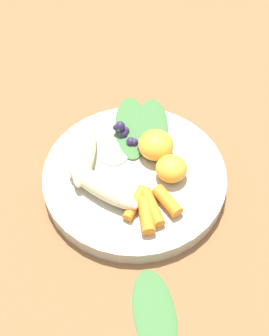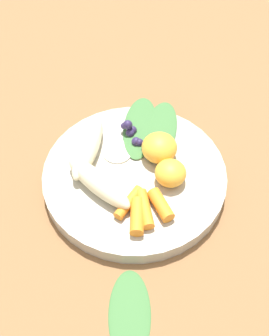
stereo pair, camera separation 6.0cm
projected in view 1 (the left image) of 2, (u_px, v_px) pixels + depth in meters
name	position (u px, v px, depth m)	size (l,w,h in m)	color
ground_plane	(135.00, 182.00, 0.67)	(2.40, 2.40, 0.00)	brown
bowl	(135.00, 177.00, 0.66)	(0.27, 0.27, 0.02)	#B2AD9E
banana_peeled_left	(102.00, 187.00, 0.62)	(0.12, 0.03, 0.03)	beige
banana_peeled_right	(85.00, 154.00, 0.66)	(0.12, 0.03, 0.03)	beige
orange_segment_near	(156.00, 145.00, 0.66)	(0.05, 0.05, 0.04)	#F4A833
orange_segment_far	(171.00, 169.00, 0.64)	(0.05, 0.05, 0.03)	#F4A833
carrot_front	(135.00, 203.00, 0.61)	(0.01, 0.01, 0.05)	orange
carrot_mid_left	(146.00, 215.00, 0.60)	(0.02, 0.02, 0.05)	orange
carrot_mid_right	(152.00, 207.00, 0.61)	(0.02, 0.02, 0.06)	orange
carrot_rear	(167.00, 201.00, 0.61)	(0.02, 0.02, 0.05)	orange
blueberry_pile	(126.00, 135.00, 0.69)	(0.06, 0.03, 0.03)	#2D234C
coconut_shred_patch	(114.00, 154.00, 0.67)	(0.04, 0.04, 0.00)	white
kale_leaf_left	(152.00, 128.00, 0.70)	(0.13, 0.05, 0.01)	#3D7038
kale_leaf_right	(132.00, 127.00, 0.71)	(0.13, 0.05, 0.01)	#3D7038
kale_leaf_stray	(155.00, 313.00, 0.55)	(0.12, 0.05, 0.01)	#3D7038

